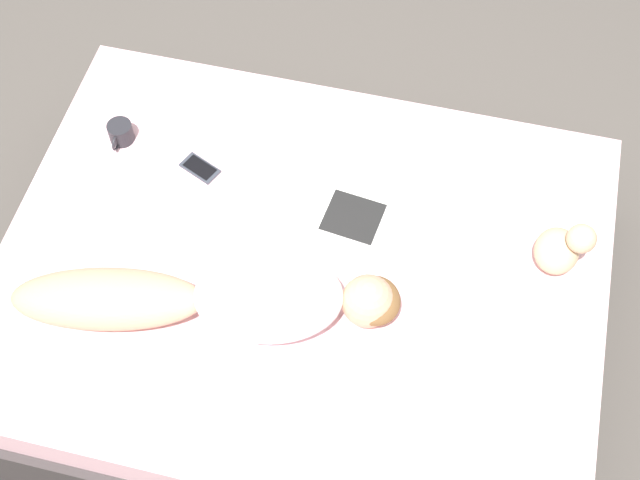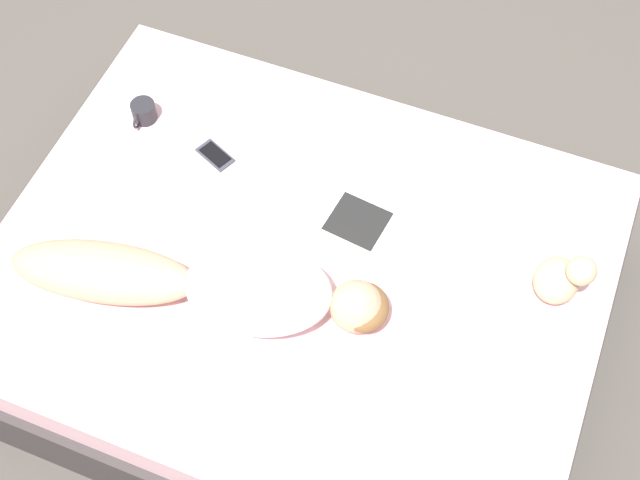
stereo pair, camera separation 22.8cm
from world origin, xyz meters
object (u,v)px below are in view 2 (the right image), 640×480
object	(u,v)px
cell_phone	(215,155)
person	(218,285)
open_magazine	(375,195)
coffee_mug	(144,111)

from	to	relation	value
cell_phone	person	bearing A→B (deg)	50.87
person	open_magazine	bearing A→B (deg)	137.81
person	coffee_mug	bearing A→B (deg)	-147.77
person	cell_phone	world-z (taller)	person
open_magazine	cell_phone	xyz separation A→B (m)	(0.05, -0.61, 0.00)
person	cell_phone	bearing A→B (deg)	-165.65
coffee_mug	cell_phone	distance (m)	0.33
coffee_mug	person	bearing A→B (deg)	44.90
person	cell_phone	xyz separation A→B (m)	(-0.54, -0.27, -0.09)
person	cell_phone	size ratio (longest dim) A/B	7.95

